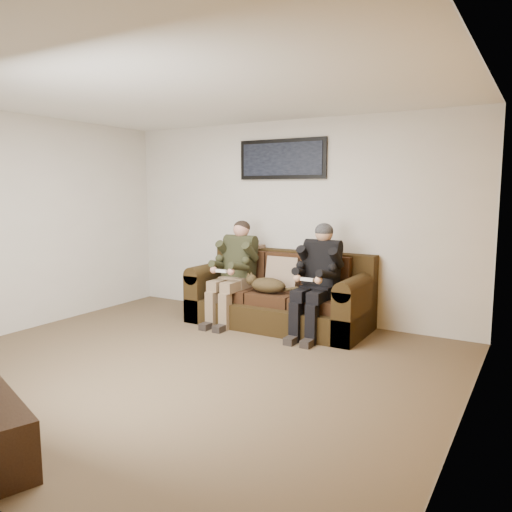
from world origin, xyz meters
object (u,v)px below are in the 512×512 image
Objects in this scene: sofa at (281,297)px; person_left at (235,266)px; framed_poster at (282,159)px; cat at (266,285)px; person_right at (318,273)px.

sofa is 1.72× the size of person_left.
framed_poster is at bearing 117.40° from sofa.
person_left is 1.98× the size of cat.
sofa is 1.71× the size of person_right.
sofa is 0.72m from person_left.
person_right is (0.58, -0.19, 0.39)m from sofa.
framed_poster is (-0.78, 0.57, 1.36)m from person_right.
framed_poster reaches higher than person_right.
person_right is at bearing 7.57° from cat.
person_right is 1.67m from framed_poster.
person_right is at bearing 0.02° from person_left.
framed_poster is (-0.20, 0.39, 1.75)m from sofa.
sofa is 0.72m from person_right.
framed_poster reaches higher than cat.
framed_poster reaches higher than sofa.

